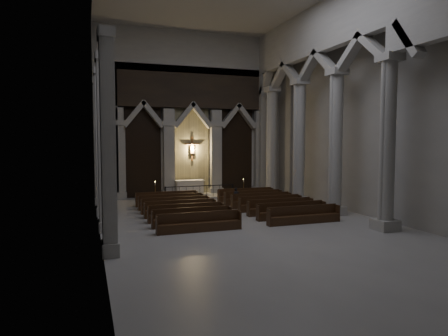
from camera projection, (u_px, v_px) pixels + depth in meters
name	position (u px, v px, depth m)	size (l,w,h in m)	color
room	(255.00, 66.00, 18.48)	(24.00, 24.10, 12.00)	#A2A09A
sanctuary_wall	(192.00, 107.00, 29.42)	(14.00, 0.77, 12.00)	#AAA89F
right_arcade	(339.00, 72.00, 21.50)	(1.00, 24.00, 12.00)	#AAA89F
left_pilasters	(102.00, 145.00, 19.84)	(0.60, 13.00, 8.03)	#AAA89F
sanctuary_step	(196.00, 196.00, 29.00)	(8.50, 2.60, 0.15)	#AAA89F
altar	(189.00, 187.00, 29.23)	(2.12, 0.85, 1.07)	silver
altar_rail	(200.00, 190.00, 28.03)	(5.00, 0.09, 0.98)	black
candle_stand_left	(155.00, 197.00, 26.52)	(0.24, 0.24, 1.42)	olive
candle_stand_right	(244.00, 193.00, 28.71)	(0.23, 0.23, 1.37)	olive
pews	(227.00, 208.00, 22.64)	(9.34, 8.10, 0.88)	black
worshipper	(236.00, 196.00, 25.61)	(0.40, 0.26, 1.10)	black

